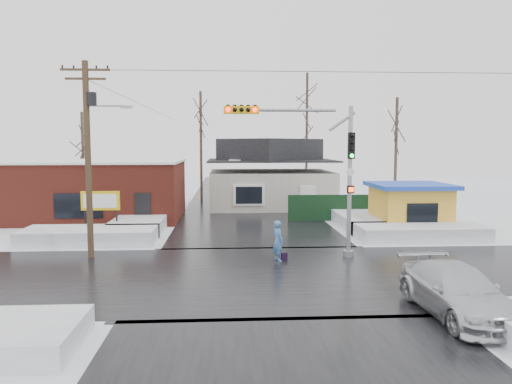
{
  "coord_description": "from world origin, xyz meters",
  "views": [
    {
      "loc": [
        -1.67,
        -19.69,
        5.28
      ],
      "look_at": [
        -0.29,
        3.87,
        3.0
      ],
      "focal_mm": 35.0,
      "sensor_mm": 36.0,
      "label": 1
    }
  ],
  "objects": [
    {
      "name": "snowbank_ne",
      "position": [
        9.0,
        7.0,
        0.4
      ],
      "size": [
        7.0,
        3.0,
        0.8
      ],
      "primitive_type": "cube",
      "color": "white",
      "rests_on": "ground"
    },
    {
      "name": "road_ew",
      "position": [
        0.0,
        0.0,
        0.01
      ],
      "size": [
        120.0,
        10.0,
        0.02
      ],
      "primitive_type": "cube",
      "color": "black",
      "rests_on": "ground"
    },
    {
      "name": "pedestrian",
      "position": [
        0.61,
        2.32,
        0.92
      ],
      "size": [
        0.67,
        0.79,
        1.84
      ],
      "primitive_type": "imported",
      "rotation": [
        0.0,
        0.0,
        1.99
      ],
      "color": "#4479BF",
      "rests_on": "ground"
    },
    {
      "name": "ground",
      "position": [
        0.0,
        0.0,
        0.0
      ],
      "size": [
        120.0,
        120.0,
        0.0
      ],
      "primitive_type": "plane",
      "color": "white",
      "rests_on": "ground"
    },
    {
      "name": "snowbank_nw",
      "position": [
        -9.0,
        7.0,
        0.4
      ],
      "size": [
        7.0,
        3.0,
        0.8
      ],
      "primitive_type": "cube",
      "color": "white",
      "rests_on": "ground"
    },
    {
      "name": "road_ns",
      "position": [
        0.0,
        0.0,
        0.01
      ],
      "size": [
        10.0,
        120.0,
        0.02
      ],
      "primitive_type": "cube",
      "color": "black",
      "rests_on": "ground"
    },
    {
      "name": "car",
      "position": [
        5.38,
        -5.12,
        0.75
      ],
      "size": [
        2.39,
        5.3,
        1.51
      ],
      "primitive_type": "imported",
      "rotation": [
        0.0,
        0.0,
        0.05
      ],
      "color": "silver",
      "rests_on": "ground"
    },
    {
      "name": "tree_far_right",
      "position": [
        12.0,
        20.0,
        7.16
      ],
      "size": [
        3.0,
        3.0,
        9.0
      ],
      "color": "#332821",
      "rests_on": "ground"
    },
    {
      "name": "traffic_signal",
      "position": [
        2.43,
        2.97,
        4.54
      ],
      "size": [
        6.05,
        0.68,
        7.0
      ],
      "color": "gray",
      "rests_on": "ground"
    },
    {
      "name": "snowbank_nside_e",
      "position": [
        7.0,
        12.0,
        0.4
      ],
      "size": [
        3.0,
        8.0,
        0.8
      ],
      "primitive_type": "cube",
      "color": "white",
      "rests_on": "ground"
    },
    {
      "name": "house",
      "position": [
        2.0,
        22.0,
        2.62
      ],
      "size": [
        10.4,
        8.4,
        5.76
      ],
      "color": "beige",
      "rests_on": "ground"
    },
    {
      "name": "marquee_sign",
      "position": [
        -9.0,
        9.49,
        1.92
      ],
      "size": [
        2.2,
        0.21,
        2.55
      ],
      "color": "black",
      "rests_on": "ground"
    },
    {
      "name": "shopping_bag",
      "position": [
        0.9,
        2.37,
        0.17
      ],
      "size": [
        0.3,
        0.22,
        0.35
      ],
      "primitive_type": "cube",
      "rotation": [
        0.0,
        0.0,
        0.41
      ],
      "color": "black",
      "rests_on": "ground"
    },
    {
      "name": "snowbank_nside_w",
      "position": [
        -7.0,
        12.0,
        0.4
      ],
      "size": [
        3.0,
        8.0,
        0.8
      ],
      "primitive_type": "cube",
      "color": "white",
      "rests_on": "ground"
    },
    {
      "name": "brick_building",
      "position": [
        -11.0,
        15.99,
        2.08
      ],
      "size": [
        12.2,
        8.2,
        4.12
      ],
      "color": "maroon",
      "rests_on": "ground"
    },
    {
      "name": "kiosk",
      "position": [
        9.5,
        9.99,
        1.46
      ],
      "size": [
        4.6,
        4.6,
        2.88
      ],
      "color": "gold",
      "rests_on": "ground"
    },
    {
      "name": "tree_far_mid",
      "position": [
        6.0,
        28.0,
        9.54
      ],
      "size": [
        3.0,
        3.0,
        12.0
      ],
      "color": "#332821",
      "rests_on": "ground"
    },
    {
      "name": "tree_far_west",
      "position": [
        -14.0,
        24.0,
        6.36
      ],
      "size": [
        3.0,
        3.0,
        8.0
      ],
      "color": "#332821",
      "rests_on": "ground"
    },
    {
      "name": "tree_far_left",
      "position": [
        -4.0,
        26.0,
        7.95
      ],
      "size": [
        3.0,
        3.0,
        10.0
      ],
      "color": "#332821",
      "rests_on": "ground"
    },
    {
      "name": "fence",
      "position": [
        6.5,
        14.0,
        0.9
      ],
      "size": [
        8.0,
        0.12,
        1.8
      ],
      "primitive_type": "cube",
      "color": "black",
      "rests_on": "ground"
    },
    {
      "name": "utility_pole",
      "position": [
        -7.93,
        3.5,
        5.11
      ],
      "size": [
        3.15,
        0.44,
        9.0
      ],
      "color": "#382619",
      "rests_on": "ground"
    }
  ]
}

